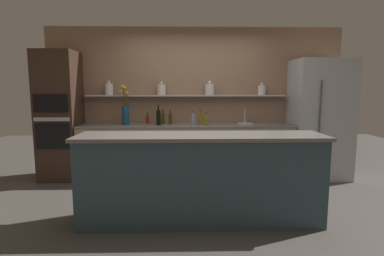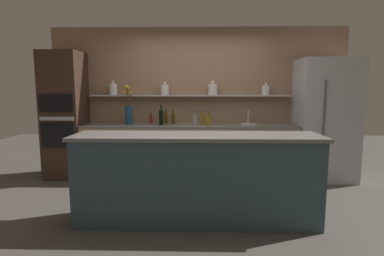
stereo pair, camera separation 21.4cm
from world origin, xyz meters
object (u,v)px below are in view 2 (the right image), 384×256
(bottle_spirit_0, at_px, (195,120))
(oven_tower, at_px, (65,115))
(refrigerator, at_px, (325,120))
(bottle_oil_2, at_px, (173,118))
(flower_vase, at_px, (129,112))
(sink_fixture, at_px, (249,123))
(bottle_oil_4, at_px, (208,121))
(bottle_oil_3, at_px, (203,119))
(bottle_sauce_5, at_px, (151,119))
(bottle_wine_6, at_px, (161,117))
(bottle_oil_1, at_px, (166,118))

(bottle_spirit_0, bearing_deg, oven_tower, 175.74)
(refrigerator, distance_m, bottle_oil_2, 2.57)
(flower_vase, xyz_separation_m, sink_fixture, (2.07, -0.04, -0.19))
(bottle_spirit_0, height_order, bottle_oil_4, bottle_spirit_0)
(bottle_oil_3, height_order, bottle_oil_4, bottle_oil_3)
(bottle_oil_3, height_order, bottle_sauce_5, bottle_oil_3)
(bottle_sauce_5, bearing_deg, flower_vase, -159.86)
(oven_tower, distance_m, bottle_wine_6, 1.66)
(bottle_oil_1, height_order, bottle_sauce_5, bottle_oil_1)
(bottle_sauce_5, bearing_deg, bottle_oil_1, -17.57)
(refrigerator, height_order, oven_tower, oven_tower)
(bottle_oil_2, bearing_deg, refrigerator, -3.31)
(flower_vase, distance_m, bottle_oil_2, 0.78)
(refrigerator, distance_m, flower_vase, 3.33)
(bottle_wine_6, bearing_deg, bottle_sauce_5, 131.44)
(bottle_oil_3, bearing_deg, refrigerator, -1.74)
(refrigerator, xyz_separation_m, flower_vase, (-3.33, 0.09, 0.13))
(flower_vase, distance_m, bottle_wine_6, 0.59)
(bottle_oil_1, bearing_deg, sink_fixture, -3.50)
(refrigerator, relative_size, bottle_wine_6, 5.85)
(bottle_oil_4, bearing_deg, bottle_sauce_5, 159.97)
(bottle_spirit_0, xyz_separation_m, bottle_oil_3, (0.13, 0.19, 0.00))
(oven_tower, height_order, bottle_oil_3, oven_tower)
(bottle_oil_3, relative_size, bottle_sauce_5, 1.35)
(flower_vase, distance_m, bottle_oil_3, 1.29)
(sink_fixture, height_order, bottle_wine_6, bottle_wine_6)
(bottle_oil_1, bearing_deg, refrigerator, -2.90)
(refrigerator, bearing_deg, flower_vase, 178.42)
(bottle_spirit_0, bearing_deg, sink_fixture, 11.10)
(oven_tower, bearing_deg, bottle_oil_4, -4.20)
(bottle_oil_2, relative_size, bottle_oil_4, 1.04)
(flower_vase, bearing_deg, sink_fixture, -1.19)
(refrigerator, relative_size, bottle_sauce_5, 11.18)
(flower_vase, bearing_deg, bottle_oil_4, -9.75)
(bottle_oil_1, bearing_deg, bottle_sauce_5, 162.43)
(sink_fixture, xyz_separation_m, bottle_oil_3, (-0.78, 0.01, 0.07))
(bottle_oil_2, bearing_deg, bottle_wine_6, -138.82)
(bottle_wine_6, bearing_deg, sink_fixture, 2.55)
(flower_vase, distance_m, bottle_spirit_0, 1.18)
(oven_tower, distance_m, bottle_oil_2, 1.86)
(refrigerator, height_order, bottle_spirit_0, refrigerator)
(flower_vase, bearing_deg, bottle_oil_1, 3.97)
(oven_tower, bearing_deg, bottle_sauce_5, 7.37)
(sink_fixture, distance_m, bottle_oil_4, 0.73)
(oven_tower, relative_size, bottle_spirit_0, 9.09)
(bottle_oil_1, bearing_deg, bottle_oil_2, 5.55)
(sink_fixture, bearing_deg, bottle_oil_1, 176.50)
(bottle_spirit_0, bearing_deg, bottle_oil_2, 144.39)
(sink_fixture, bearing_deg, bottle_oil_3, 179.03)
(sink_fixture, relative_size, bottle_oil_2, 1.26)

